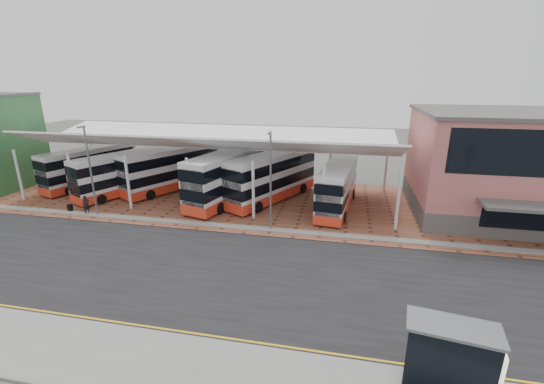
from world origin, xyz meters
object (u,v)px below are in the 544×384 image
object	(u,v)px
terminal	(526,165)
bus_1	(124,174)
bus_2	(171,169)
bus_0	(89,167)
pedestrian	(86,205)
bus_4	(272,177)
bus_shelter	(460,356)
bus_3	(230,176)
bus_5	(337,187)

from	to	relation	value
terminal	bus_1	distance (m)	38.19
bus_2	bus_0	bearing A→B (deg)	-147.47
pedestrian	bus_0	bearing A→B (deg)	59.42
pedestrian	bus_2	bearing A→B (deg)	-2.45
bus_4	pedestrian	size ratio (longest dim) A/B	6.75
bus_1	bus_2	distance (m)	4.85
bus_0	terminal	bearing A→B (deg)	18.81
bus_0	bus_shelter	size ratio (longest dim) A/B	2.88
bus_1	bus_shelter	distance (m)	34.26
bus_3	pedestrian	size ratio (longest dim) A/B	7.27
terminal	bus_shelter	size ratio (longest dim) A/B	4.98
bus_5	bus_shelter	size ratio (longest dim) A/B	2.83
bus_1	pedestrian	world-z (taller)	bus_1
bus_1	bus_shelter	xyz separation A→B (m)	(27.49, -20.44, -0.31)
terminal	bus_0	distance (m)	43.64
bus_shelter	bus_0	bearing A→B (deg)	154.90
bus_4	pedestrian	xyz separation A→B (m)	(-15.67, -7.26, -1.50)
terminal	bus_0	xyz separation A→B (m)	(-43.57, 0.30, -2.46)
terminal	bus_0	world-z (taller)	terminal
bus_2	bus_5	size ratio (longest dim) A/B	1.06
bus_3	bus_4	size ratio (longest dim) A/B	1.08
terminal	bus_1	world-z (taller)	terminal
bus_2	bus_3	size ratio (longest dim) A/B	0.90
bus_3	bus_shelter	distance (m)	26.16
terminal	bus_5	xyz separation A→B (m)	(-15.92, -1.44, -2.50)
bus_4	bus_5	size ratio (longest dim) A/B	1.09
bus_4	pedestrian	bearing A→B (deg)	-128.25
bus_4	bus_2	bearing A→B (deg)	-158.95
bus_3	bus_shelter	world-z (taller)	bus_3
bus_1	pedestrian	distance (m)	6.22
bus_2	bus_shelter	distance (m)	32.55
bus_1	bus_2	xyz separation A→B (m)	(4.25, 2.34, 0.14)
bus_4	bus_shelter	distance (m)	24.65
bus_1	bus_3	world-z (taller)	bus_3
bus_4	bus_3	bearing A→B (deg)	-141.09
bus_0	bus_2	bearing A→B (deg)	22.88
bus_0	bus_2	distance (m)	9.75
pedestrian	bus_shelter	world-z (taller)	bus_shelter
bus_2	bus_5	bearing A→B (deg)	21.33
terminal	bus_shelter	world-z (taller)	terminal
bus_2	bus_4	bearing A→B (deg)	23.01
terminal	bus_3	world-z (taller)	terminal
bus_2	pedestrian	xyz separation A→B (m)	(-4.26, -8.42, -1.44)
bus_1	pedestrian	size ratio (longest dim) A/B	6.20
pedestrian	terminal	bearing A→B (deg)	-54.48
bus_4	bus_1	bearing A→B (deg)	-148.80
bus_3	bus_4	world-z (taller)	bus_3
terminal	bus_4	size ratio (longest dim) A/B	1.61
bus_3	bus_2	bearing A→B (deg)	179.78
terminal	bus_5	distance (m)	16.18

